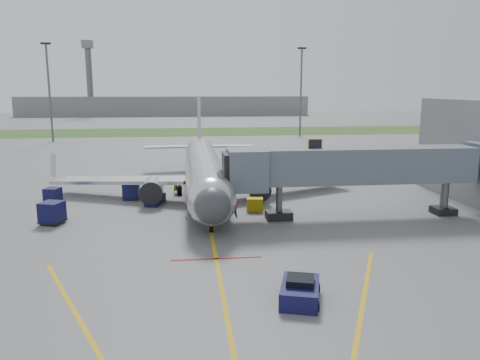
{
  "coord_description": "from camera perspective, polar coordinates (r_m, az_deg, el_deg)",
  "views": [
    {
      "loc": [
        -1.8,
        -33.26,
        11.02
      ],
      "look_at": [
        2.81,
        6.56,
        3.2
      ],
      "focal_mm": 35.0,
      "sensor_mm": 36.0,
      "label": 1
    }
  ],
  "objects": [
    {
      "name": "ramp_worker",
      "position": [
        50.36,
        -7.83,
        -0.6
      ],
      "size": [
        0.76,
        0.83,
        1.91
      ],
      "primitive_type": "imported",
      "rotation": [
        0.0,
        0.0,
        1.01
      ],
      "color": "#90C517",
      "rests_on": "ground"
    },
    {
      "name": "belt_loader",
      "position": [
        46.44,
        -10.28,
        -2.3
      ],
      "size": [
        1.96,
        3.84,
        1.81
      ],
      "color": "#0D0C37",
      "rests_on": "ground"
    },
    {
      "name": "apron_markings",
      "position": [
        28.17,
        -2.47,
        -11.99
      ],
      "size": [
        21.52,
        50.0,
        0.01
      ],
      "color": "gold",
      "rests_on": "ground"
    },
    {
      "name": "light_mast_left",
      "position": [
        107.05,
        -22.23,
        10.1
      ],
      "size": [
        2.0,
        0.44,
        20.4
      ],
      "color": "#595B60",
      "rests_on": "ground"
    },
    {
      "name": "ground_power_cart",
      "position": [
        43.0,
        1.81,
        -3.01
      ],
      "size": [
        1.61,
        1.2,
        1.19
      ],
      "color": "gold",
      "rests_on": "ground"
    },
    {
      "name": "control_tower",
      "position": [
        202.01,
        -17.92,
        12.3
      ],
      "size": [
        4.0,
        4.0,
        30.0
      ],
      "color": "#595B60",
      "rests_on": "ground"
    },
    {
      "name": "baggage_cart_b",
      "position": [
        48.71,
        -13.13,
        -1.26
      ],
      "size": [
        1.68,
        1.68,
        1.74
      ],
      "color": "#0D0C37",
      "rests_on": "ground"
    },
    {
      "name": "jet_bridge",
      "position": [
        41.49,
        14.18,
        1.62
      ],
      "size": [
        25.3,
        4.0,
        6.9
      ],
      "color": "slate",
      "rests_on": "ground"
    },
    {
      "name": "light_mast_right",
      "position": [
        111.53,
        7.44,
        10.82
      ],
      "size": [
        2.0,
        0.44,
        20.4
      ],
      "color": "#595B60",
      "rests_on": "ground"
    },
    {
      "name": "distant_terminal",
      "position": [
        203.55,
        -9.01,
        8.92
      ],
      "size": [
        120.0,
        14.0,
        8.0
      ],
      "primitive_type": "cube",
      "color": "slate",
      "rests_on": "ground"
    },
    {
      "name": "airliner",
      "position": [
        49.26,
        -4.41,
        1.22
      ],
      "size": [
        32.1,
        35.67,
        10.25
      ],
      "color": "silver",
      "rests_on": "ground"
    },
    {
      "name": "baggage_cart_a",
      "position": [
        49.33,
        -21.86,
        -1.76
      ],
      "size": [
        1.7,
        1.7,
        1.52
      ],
      "color": "#0D0C37",
      "rests_on": "ground"
    },
    {
      "name": "baggage_cart_c",
      "position": [
        41.83,
        -21.94,
        -3.72
      ],
      "size": [
        2.17,
        2.17,
        1.85
      ],
      "color": "#0D0C37",
      "rests_on": "ground"
    },
    {
      "name": "grass_strip",
      "position": [
        123.77,
        -5.77,
        5.87
      ],
      "size": [
        300.0,
        25.0,
        0.01
      ],
      "primitive_type": "cube",
      "color": "#2D4C1E",
      "rests_on": "ground"
    },
    {
      "name": "ground",
      "position": [
        35.09,
        -3.36,
        -7.29
      ],
      "size": [
        400.0,
        400.0,
        0.0
      ],
      "primitive_type": "plane",
      "color": "#565659",
      "rests_on": "ground"
    },
    {
      "name": "pushback_tug",
      "position": [
        25.51,
        7.33,
        -13.27
      ],
      "size": [
        2.79,
        3.61,
        1.33
      ],
      "color": "#0D0C37",
      "rests_on": "ground"
    }
  ]
}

